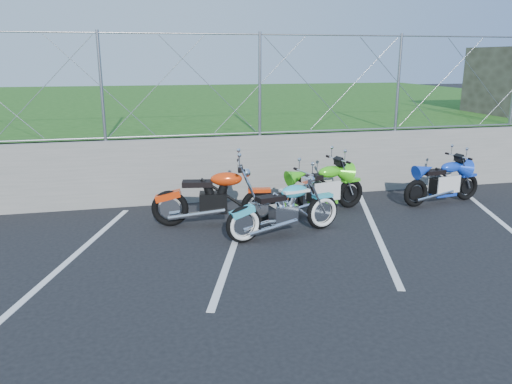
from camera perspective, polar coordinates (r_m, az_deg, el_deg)
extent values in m
plane|color=black|center=(6.99, -0.86, -8.63)|extent=(90.00, 90.00, 0.00)
cube|color=slate|center=(10.08, -5.12, 2.64)|extent=(30.00, 0.22, 1.30)
cube|color=#1F4E15|center=(19.92, -9.27, 8.65)|extent=(30.00, 20.00, 1.30)
cylinder|color=gray|center=(9.86, -5.49, 17.56)|extent=(28.00, 0.03, 0.03)
cylinder|color=gray|center=(9.96, -5.22, 6.58)|extent=(28.00, 0.03, 0.03)
cube|color=silver|center=(7.85, -20.02, -6.84)|extent=(1.49, 4.31, 0.01)
cube|color=silver|center=(7.90, -2.42, -5.76)|extent=(1.49, 4.31, 0.01)
cube|color=silver|center=(8.64, 13.47, -4.33)|extent=(1.49, 4.31, 0.01)
cube|color=silver|center=(9.92, 26.01, -2.95)|extent=(1.49, 4.31, 0.01)
torus|color=black|center=(7.79, -1.44, -3.72)|extent=(0.60, 0.24, 0.60)
torus|color=black|center=(8.49, 7.56, -2.26)|extent=(0.60, 0.24, 0.60)
cube|color=silver|center=(8.09, 3.15, -2.56)|extent=(0.46, 0.34, 0.31)
ellipsoid|color=#33B2CC|center=(8.09, 4.41, 0.09)|extent=(0.52, 0.33, 0.21)
cube|color=black|center=(7.89, 1.70, -0.73)|extent=(0.49, 0.32, 0.08)
cube|color=#33B2CC|center=(8.41, 7.62, -0.43)|extent=(0.37, 0.21, 0.05)
cylinder|color=silver|center=(8.12, 5.68, 2.22)|extent=(0.18, 0.64, 0.03)
torus|color=black|center=(8.67, -9.80, -1.85)|extent=(0.64, 0.21, 0.64)
torus|color=black|center=(8.64, 0.38, -1.69)|extent=(0.64, 0.21, 0.64)
cube|color=black|center=(8.60, -4.87, -1.19)|extent=(0.51, 0.36, 0.35)
ellipsoid|color=red|center=(8.49, -3.41, 1.49)|extent=(0.57, 0.33, 0.24)
cube|color=black|center=(8.52, -6.71, 0.96)|extent=(0.55, 0.33, 0.09)
cube|color=red|center=(8.56, 0.38, 0.22)|extent=(0.41, 0.22, 0.06)
cylinder|color=silver|center=(8.44, -1.95, 3.15)|extent=(0.15, 0.73, 0.03)
torus|color=black|center=(9.06, 3.85, -1.15)|extent=(0.58, 0.23, 0.57)
torus|color=black|center=(9.79, 10.70, -0.15)|extent=(0.58, 0.23, 0.57)
cube|color=black|center=(9.37, 7.33, -0.09)|extent=(0.49, 0.36, 0.32)
ellipsoid|color=#45D11A|center=(9.39, 8.47, 2.30)|extent=(0.54, 0.34, 0.22)
cube|color=black|center=(9.16, 6.10, 1.63)|extent=(0.51, 0.33, 0.09)
cube|color=#45D11A|center=(9.72, 10.77, 1.36)|extent=(0.38, 0.22, 0.06)
cylinder|color=silver|center=(9.44, 9.34, 3.70)|extent=(0.18, 0.67, 0.03)
torus|color=black|center=(10.16, 17.78, -0.13)|extent=(0.55, 0.18, 0.54)
torus|color=black|center=(11.01, 22.93, 0.52)|extent=(0.55, 0.18, 0.54)
cube|color=black|center=(10.54, 20.43, 0.67)|extent=(0.45, 0.31, 0.31)
ellipsoid|color=#143BBE|center=(10.60, 21.40, 2.66)|extent=(0.50, 0.29, 0.21)
cube|color=black|center=(10.32, 19.61, 2.15)|extent=(0.48, 0.28, 0.08)
cube|color=#143BBE|center=(10.96, 23.07, 1.80)|extent=(0.36, 0.19, 0.05)
cylinder|color=silver|center=(10.67, 22.12, 3.81)|extent=(0.12, 0.64, 0.03)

